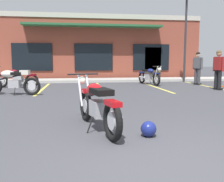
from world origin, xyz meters
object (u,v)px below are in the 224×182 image
Objects in this scene: motorcycle_foreground_classic at (97,104)px; motorcycle_blue_standard at (149,76)px; motorcycle_red_sportbike at (16,78)px; person_in_shorts_foreground at (198,66)px; helmet_on_pavement at (148,129)px; person_in_black_shirt at (218,67)px; parking_lot_lamp_post at (187,25)px; motorcycle_black_cruiser at (9,80)px.

motorcycle_blue_standard is (3.34, 8.03, 0.00)m from motorcycle_foreground_classic.
motorcycle_red_sportbike is 1.25× the size of person_in_shorts_foreground.
helmet_on_pavement is at bearing -121.31° from person_in_shorts_foreground.
person_in_black_shirt is at bearing -13.21° from motorcycle_red_sportbike.
helmet_on_pavement is at bearing -117.19° from parking_lot_lamp_post.
person_in_shorts_foreground is at bearing 17.03° from motorcycle_black_cruiser.
motorcycle_foreground_classic is 7.97× the size of helmet_on_pavement.
person_in_shorts_foreground is (8.88, 0.19, 0.49)m from motorcycle_red_sportbike.
person_in_shorts_foreground is (5.77, 7.61, 0.49)m from motorcycle_foreground_classic.
motorcycle_black_cruiser is 1.24× the size of person_in_black_shirt.
motorcycle_red_sportbike is 8.02× the size of helmet_on_pavement.
parking_lot_lamp_post reaches higher than motorcycle_blue_standard.
motorcycle_red_sportbike is at bearing 112.71° from motorcycle_foreground_classic.
motorcycle_red_sportbike and motorcycle_black_cruiser have the same top height.
motorcycle_black_cruiser is 8.36m from person_in_black_shirt.
motorcycle_foreground_classic is 0.42× the size of parking_lot_lamp_post.
person_in_black_shirt is (8.67, -2.04, 0.49)m from motorcycle_red_sportbike.
motorcycle_red_sportbike reaches higher than helmet_on_pavement.
parking_lot_lamp_post is (5.86, 9.27, 2.75)m from motorcycle_foreground_classic.
helmet_on_pavement is at bearing -57.29° from motorcycle_black_cruiser.
parking_lot_lamp_post reaches higher than motorcycle_red_sportbike.
helmet_on_pavement is at bearing -35.34° from motorcycle_foreground_classic.
motorcycle_red_sportbike is 8.89m from helmet_on_pavement.
motorcycle_red_sportbike is 1.01× the size of motorcycle_blue_standard.
motorcycle_foreground_classic is 1.24× the size of person_in_shorts_foreground.
person_in_black_shirt is 2.24m from person_in_shorts_foreground.
parking_lot_lamp_post reaches higher than person_in_black_shirt.
motorcycle_foreground_classic reaches higher than helmet_on_pavement.
person_in_black_shirt is 1.00× the size of person_in_shorts_foreground.
motorcycle_red_sportbike is at bearing -178.76° from person_in_shorts_foreground.
parking_lot_lamp_post is (8.96, 1.86, 2.75)m from motorcycle_red_sportbike.
motorcycle_red_sportbike is at bearing -168.29° from parking_lot_lamp_post.
motorcycle_blue_standard is 3.93m from parking_lot_lamp_post.
motorcycle_black_cruiser and motorcycle_blue_standard have the same top height.
motorcycle_red_sportbike is 8.89m from person_in_shorts_foreground.
person_in_shorts_foreground is 0.34× the size of parking_lot_lamp_post.
person_in_black_shirt is at bearing 2.66° from motorcycle_black_cruiser.
helmet_on_pavement is 11.48m from parking_lot_lamp_post.
motorcycle_black_cruiser is 10.00m from parking_lot_lamp_post.
person_in_shorts_foreground reaches higher than motorcycle_black_cruiser.
motorcycle_black_cruiser is at bearing 119.01° from motorcycle_foreground_classic.
motorcycle_black_cruiser is at bearing -162.97° from person_in_shorts_foreground.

